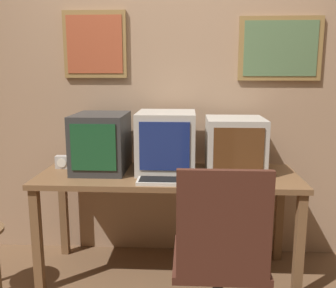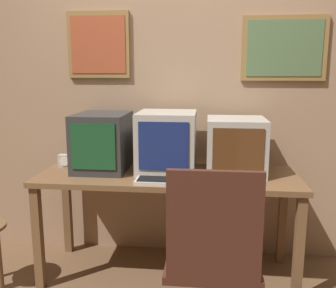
{
  "view_description": "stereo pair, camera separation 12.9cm",
  "coord_description": "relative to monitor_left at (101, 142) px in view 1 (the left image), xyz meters",
  "views": [
    {
      "loc": [
        0.13,
        -1.58,
        1.44
      ],
      "look_at": [
        0.0,
        0.9,
        0.95
      ],
      "focal_mm": 40.0,
      "sensor_mm": 36.0,
      "label": 1
    },
    {
      "loc": [
        0.26,
        -1.56,
        1.44
      ],
      "look_at": [
        0.0,
        0.9,
        0.95
      ],
      "focal_mm": 40.0,
      "sensor_mm": 36.0,
      "label": 2
    }
  ],
  "objects": [
    {
      "name": "office_chair",
      "position": [
        0.78,
        -0.8,
        -0.51
      ],
      "size": [
        0.49,
        0.49,
        1.01
      ],
      "color": "black",
      "rests_on": "ground_plane"
    },
    {
      "name": "monitor_left",
      "position": [
        0.0,
        0.0,
        0.0
      ],
      "size": [
        0.36,
        0.45,
        0.4
      ],
      "color": "#333333",
      "rests_on": "desk"
    },
    {
      "name": "monitor_right",
      "position": [
        0.93,
        0.01,
        -0.01
      ],
      "size": [
        0.39,
        0.41,
        0.38
      ],
      "color": "#B7B2A8",
      "rests_on": "desk"
    },
    {
      "name": "monitor_center",
      "position": [
        0.46,
        0.01,
        0.01
      ],
      "size": [
        0.4,
        0.43,
        0.42
      ],
      "color": "#B7B2A8",
      "rests_on": "desk"
    },
    {
      "name": "desk_clock",
      "position": [
        -0.3,
        0.04,
        -0.16
      ],
      "size": [
        0.1,
        0.06,
        0.09
      ],
      "color": "#B7B2AD",
      "rests_on": "desk"
    },
    {
      "name": "keyboard_main",
      "position": [
        0.49,
        -0.29,
        -0.19
      ],
      "size": [
        0.4,
        0.15,
        0.03
      ],
      "color": "beige",
      "rests_on": "desk"
    },
    {
      "name": "desk",
      "position": [
        0.47,
        -0.08,
        -0.29
      ],
      "size": [
        1.77,
        0.62,
        0.75
      ],
      "color": "brown",
      "rests_on": "ground_plane"
    },
    {
      "name": "wall_back",
      "position": [
        0.48,
        0.33,
        0.36
      ],
      "size": [
        8.0,
        0.08,
        2.6
      ],
      "color": "tan",
      "rests_on": "ground_plane"
    },
    {
      "name": "mouse_near_keyboard",
      "position": [
        0.77,
        -0.28,
        -0.18
      ],
      "size": [
        0.07,
        0.1,
        0.04
      ],
      "color": "gray",
      "rests_on": "desk"
    }
  ]
}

